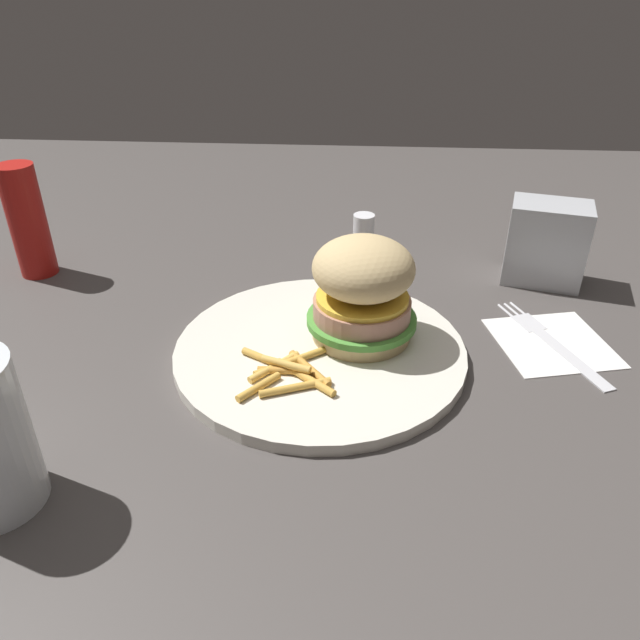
{
  "coord_description": "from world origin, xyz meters",
  "views": [
    {
      "loc": [
        -0.05,
        0.48,
        0.35
      ],
      "look_at": [
        -0.02,
        -0.03,
        0.04
      ],
      "focal_mm": 34.45,
      "sensor_mm": 36.0,
      "label": 1
    }
  ],
  "objects_px": {
    "fries_pile": "(288,371)",
    "plate": "(320,351)",
    "napkin": "(552,342)",
    "sandwich": "(363,290)",
    "napkin_dispenser": "(546,243)",
    "fork": "(551,340)",
    "ketchup_bottle": "(28,221)",
    "salt_shaker": "(363,235)"
  },
  "relations": [
    {
      "from": "fork",
      "to": "napkin_dispenser",
      "type": "height_order",
      "value": "napkin_dispenser"
    },
    {
      "from": "plate",
      "to": "fries_pile",
      "type": "distance_m",
      "value": 0.06
    },
    {
      "from": "sandwich",
      "to": "ketchup_bottle",
      "type": "height_order",
      "value": "ketchup_bottle"
    },
    {
      "from": "sandwich",
      "to": "fork",
      "type": "distance_m",
      "value": 0.21
    },
    {
      "from": "fries_pile",
      "to": "salt_shaker",
      "type": "height_order",
      "value": "salt_shaker"
    },
    {
      "from": "fries_pile",
      "to": "plate",
      "type": "bearing_deg",
      "value": -117.7
    },
    {
      "from": "plate",
      "to": "fries_pile",
      "type": "relative_size",
      "value": 3.04
    },
    {
      "from": "napkin",
      "to": "plate",
      "type": "bearing_deg",
      "value": 9.52
    },
    {
      "from": "sandwich",
      "to": "salt_shaker",
      "type": "distance_m",
      "value": 0.23
    },
    {
      "from": "plate",
      "to": "ketchup_bottle",
      "type": "bearing_deg",
      "value": -23.77
    },
    {
      "from": "plate",
      "to": "napkin_dispenser",
      "type": "relative_size",
      "value": 2.93
    },
    {
      "from": "fries_pile",
      "to": "napkin_dispenser",
      "type": "distance_m",
      "value": 0.37
    },
    {
      "from": "ketchup_bottle",
      "to": "napkin",
      "type": "bearing_deg",
      "value": 168.67
    },
    {
      "from": "fork",
      "to": "ketchup_bottle",
      "type": "bearing_deg",
      "value": -11.21
    },
    {
      "from": "fork",
      "to": "napkin",
      "type": "bearing_deg",
      "value": 112.61
    },
    {
      "from": "salt_shaker",
      "to": "napkin_dispenser",
      "type": "bearing_deg",
      "value": 164.2
    },
    {
      "from": "napkin",
      "to": "sandwich",
      "type": "bearing_deg",
      "value": 4.97
    },
    {
      "from": "fries_pile",
      "to": "napkin_dispenser",
      "type": "xyz_separation_m",
      "value": [
        -0.28,
        -0.23,
        0.03
      ]
    },
    {
      "from": "plate",
      "to": "fork",
      "type": "distance_m",
      "value": 0.24
    },
    {
      "from": "fries_pile",
      "to": "fork",
      "type": "height_order",
      "value": "fries_pile"
    },
    {
      "from": "sandwich",
      "to": "fries_pile",
      "type": "height_order",
      "value": "sandwich"
    },
    {
      "from": "napkin",
      "to": "ketchup_bottle",
      "type": "distance_m",
      "value": 0.62
    },
    {
      "from": "napkin",
      "to": "salt_shaker",
      "type": "height_order",
      "value": "salt_shaker"
    },
    {
      "from": "fries_pile",
      "to": "napkin",
      "type": "distance_m",
      "value": 0.28
    },
    {
      "from": "fork",
      "to": "ketchup_bottle",
      "type": "height_order",
      "value": "ketchup_bottle"
    },
    {
      "from": "fries_pile",
      "to": "napkin",
      "type": "height_order",
      "value": "fries_pile"
    },
    {
      "from": "ketchup_bottle",
      "to": "salt_shaker",
      "type": "bearing_deg",
      "value": -168.18
    },
    {
      "from": "napkin_dispenser",
      "to": "napkin",
      "type": "bearing_deg",
      "value": -84.19
    },
    {
      "from": "fork",
      "to": "salt_shaker",
      "type": "xyz_separation_m",
      "value": [
        0.2,
        -0.2,
        0.02
      ]
    },
    {
      "from": "ketchup_bottle",
      "to": "napkin_dispenser",
      "type": "bearing_deg",
      "value": -177.86
    },
    {
      "from": "fork",
      "to": "fries_pile",
      "type": "bearing_deg",
      "value": 19.1
    },
    {
      "from": "salt_shaker",
      "to": "napkin",
      "type": "bearing_deg",
      "value": 133.89
    },
    {
      "from": "fries_pile",
      "to": "salt_shaker",
      "type": "xyz_separation_m",
      "value": [
        -0.07,
        -0.3,
        0.01
      ]
    },
    {
      "from": "napkin_dispenser",
      "to": "fries_pile",
      "type": "bearing_deg",
      "value": -126.9
    },
    {
      "from": "ketchup_bottle",
      "to": "salt_shaker",
      "type": "height_order",
      "value": "ketchup_bottle"
    },
    {
      "from": "fork",
      "to": "ketchup_bottle",
      "type": "relative_size",
      "value": 1.2
    },
    {
      "from": "plate",
      "to": "ketchup_bottle",
      "type": "xyz_separation_m",
      "value": [
        0.36,
        -0.16,
        0.06
      ]
    },
    {
      "from": "napkin_dispenser",
      "to": "ketchup_bottle",
      "type": "distance_m",
      "value": 0.62
    },
    {
      "from": "napkin",
      "to": "fork",
      "type": "xyz_separation_m",
      "value": [
        0.0,
        -0.0,
        0.0
      ]
    },
    {
      "from": "plate",
      "to": "fries_pile",
      "type": "xyz_separation_m",
      "value": [
        0.03,
        0.05,
        0.01
      ]
    },
    {
      "from": "plate",
      "to": "fries_pile",
      "type": "height_order",
      "value": "fries_pile"
    },
    {
      "from": "napkin_dispenser",
      "to": "salt_shaker",
      "type": "distance_m",
      "value": 0.23
    }
  ]
}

